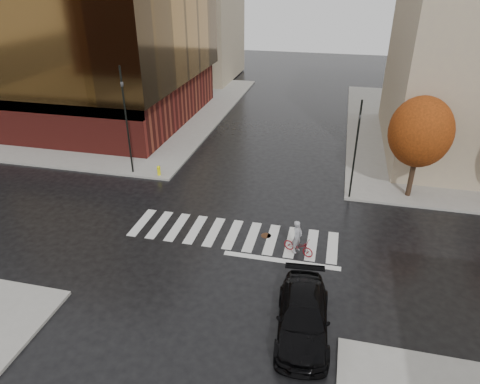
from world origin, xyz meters
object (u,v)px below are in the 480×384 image
Objects in this scene: traffic_light_nw at (126,114)px; traffic_light_ne at (356,146)px; fire_hydrant at (159,170)px; cyclist at (298,243)px; sedan at (303,316)px.

traffic_light_ne is (15.30, -0.27, -0.80)m from traffic_light_nw.
traffic_light_nw is 10.48× the size of fire_hydrant.
cyclist is at bearing 75.75° from traffic_light_nw.
sedan is at bearing -148.74° from cyclist.
traffic_light_ne is (2.58, 6.74, 3.02)m from cyclist.
fire_hydrant is (2.07, -0.07, -3.93)m from traffic_light_nw.
traffic_light_ne is (1.78, 12.07, 2.93)m from sedan.
traffic_light_nw is (-13.52, 12.34, 3.72)m from sedan.
traffic_light_nw is 4.44m from fire_hydrant.
cyclist is at bearing -33.07° from fire_hydrant.
traffic_light_ne is at bearing 76.95° from sedan.
fire_hydrant is at bearing -10.99° from traffic_light_ne.
cyclist is at bearing 93.83° from sedan.
fire_hydrant is at bearing 128.37° from sedan.
traffic_light_nw reaches higher than cyclist.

